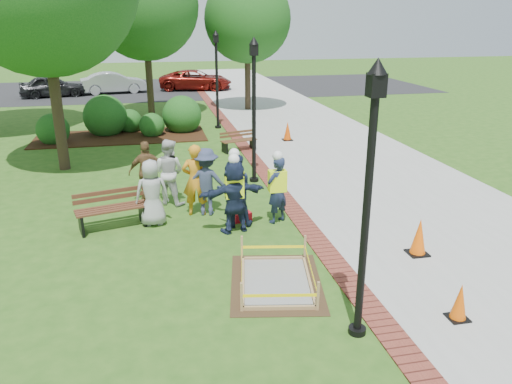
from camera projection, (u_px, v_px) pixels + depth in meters
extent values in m
plane|color=#285116|center=(245.00, 257.00, 10.48)|extent=(100.00, 100.00, 0.00)
cube|color=#9E9E99|center=(318.00, 139.00, 20.69)|extent=(6.00, 60.00, 0.02)
cube|color=maroon|center=(241.00, 142.00, 20.05)|extent=(0.50, 60.00, 0.03)
cube|color=#381E0F|center=(121.00, 137.00, 20.95)|extent=(7.00, 3.00, 0.05)
cube|color=black|center=(173.00, 88.00, 35.39)|extent=(36.00, 12.00, 0.01)
cube|color=#47331E|center=(276.00, 283.00, 9.45)|extent=(2.10, 2.58, 0.01)
cube|color=gray|center=(276.00, 282.00, 9.44)|extent=(1.51, 1.99, 0.04)
cube|color=tan|center=(276.00, 281.00, 9.43)|extent=(1.65, 2.13, 0.08)
cube|color=tan|center=(276.00, 270.00, 9.36)|extent=(1.69, 2.17, 0.55)
cube|color=yellow|center=(276.00, 269.00, 9.35)|extent=(1.63, 2.11, 0.06)
cube|color=brown|center=(112.00, 208.00, 11.73)|extent=(1.72, 0.88, 0.04)
cube|color=brown|center=(108.00, 195.00, 11.87)|extent=(1.61, 0.45, 0.26)
cube|color=black|center=(113.00, 219.00, 11.82)|extent=(1.59, 0.90, 0.48)
cube|color=brown|center=(239.00, 140.00, 18.64)|extent=(1.42, 0.77, 0.04)
cube|color=brown|center=(236.00, 134.00, 18.75)|extent=(1.31, 0.42, 0.22)
cube|color=black|center=(239.00, 146.00, 18.71)|extent=(1.31, 0.79, 0.40)
cube|color=black|center=(457.00, 318.00, 8.30)|extent=(0.34, 0.34, 0.04)
cone|color=#E45507|center=(460.00, 301.00, 8.19)|extent=(0.27, 0.27, 0.62)
cube|color=black|center=(417.00, 253.00, 10.57)|extent=(0.42, 0.42, 0.05)
cone|color=#FF5D08|center=(419.00, 236.00, 10.43)|extent=(0.33, 0.33, 0.76)
cube|color=black|center=(287.00, 140.00, 20.38)|extent=(0.40, 0.40, 0.05)
cone|color=#DC4806|center=(288.00, 131.00, 20.25)|extent=(0.31, 0.31, 0.73)
cube|color=red|center=(242.00, 217.00, 12.30)|extent=(0.49, 0.35, 0.22)
cylinder|color=black|center=(365.00, 223.00, 7.32)|extent=(0.12, 0.12, 3.80)
cube|color=black|center=(376.00, 85.00, 6.66)|extent=(0.22, 0.22, 0.32)
cone|color=black|center=(378.00, 66.00, 6.58)|extent=(0.28, 0.28, 0.22)
cylinder|color=black|center=(357.00, 330.00, 7.94)|extent=(0.28, 0.28, 0.10)
cylinder|color=black|center=(254.00, 120.00, 14.71)|extent=(0.12, 0.12, 3.80)
cube|color=black|center=(254.00, 50.00, 14.05)|extent=(0.22, 0.22, 0.32)
cone|color=black|center=(254.00, 40.00, 13.96)|extent=(0.28, 0.28, 0.22)
cylinder|color=black|center=(254.00, 180.00, 15.32)|extent=(0.28, 0.28, 0.10)
cylinder|color=black|center=(217.00, 86.00, 22.09)|extent=(0.12, 0.12, 3.80)
cube|color=black|center=(216.00, 39.00, 21.43)|extent=(0.22, 0.22, 0.32)
cone|color=black|center=(216.00, 33.00, 21.35)|extent=(0.28, 0.28, 0.22)
cylinder|color=black|center=(218.00, 127.00, 22.70)|extent=(0.28, 0.28, 0.10)
cylinder|color=#3D2D1E|center=(56.00, 96.00, 15.79)|extent=(0.34, 0.34, 4.83)
cylinder|color=#3D2D1E|center=(149.00, 73.00, 24.59)|extent=(0.33, 0.33, 4.38)
sphere|color=#144616|center=(144.00, 5.00, 23.56)|extent=(5.15, 5.15, 5.15)
cylinder|color=#3D2D1E|center=(248.00, 73.00, 26.66)|extent=(0.31, 0.31, 3.87)
sphere|color=#144616|center=(247.00, 19.00, 25.75)|extent=(4.49, 4.49, 4.49)
sphere|color=#144616|center=(55.00, 143.00, 19.95)|extent=(1.29, 1.29, 1.29)
sphere|color=#144616|center=(107.00, 134.00, 21.46)|extent=(1.83, 1.83, 1.83)
sphere|color=#144616|center=(153.00, 136.00, 21.17)|extent=(1.06, 1.06, 1.06)
sphere|color=#144616|center=(183.00, 131.00, 22.02)|extent=(1.70, 1.70, 1.70)
sphere|color=#144616|center=(131.00, 132.00, 21.98)|extent=(1.08, 1.08, 1.08)
imported|color=#9C9C9C|center=(152.00, 193.00, 11.86)|extent=(0.53, 0.35, 1.62)
imported|color=orange|center=(196.00, 180.00, 12.45)|extent=(0.62, 0.43, 1.83)
imported|color=silver|center=(169.00, 172.00, 13.20)|extent=(0.67, 0.61, 1.77)
imported|color=brown|center=(147.00, 172.00, 13.37)|extent=(0.55, 0.37, 1.68)
imported|color=#303754|center=(206.00, 182.00, 12.49)|extent=(0.63, 0.50, 1.72)
imported|color=#151E38|center=(234.00, 197.00, 11.46)|extent=(0.61, 0.46, 1.73)
cube|color=#D9FF15|center=(234.00, 186.00, 11.38)|extent=(0.42, 0.26, 0.52)
sphere|color=white|center=(234.00, 159.00, 11.17)|extent=(0.25, 0.25, 0.25)
imported|color=#1D1E4B|center=(277.00, 190.00, 12.01)|extent=(0.63, 0.56, 1.65)
cube|color=#D9FF15|center=(277.00, 181.00, 11.93)|extent=(0.42, 0.26, 0.52)
sphere|color=white|center=(278.00, 156.00, 11.73)|extent=(0.25, 0.25, 0.25)
imported|color=#171B3C|center=(235.00, 191.00, 11.80)|extent=(0.58, 0.39, 1.76)
cube|color=#D9FF15|center=(235.00, 181.00, 11.72)|extent=(0.42, 0.26, 0.52)
sphere|color=white|center=(234.00, 154.00, 11.50)|extent=(0.25, 0.25, 0.25)
imported|color=black|center=(54.00, 97.00, 31.66)|extent=(2.75, 4.77, 1.46)
imported|color=#BCBCC1|center=(115.00, 93.00, 33.13)|extent=(2.72, 4.86, 1.50)
imported|color=maroon|center=(196.00, 90.00, 34.70)|extent=(2.86, 4.87, 1.49)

